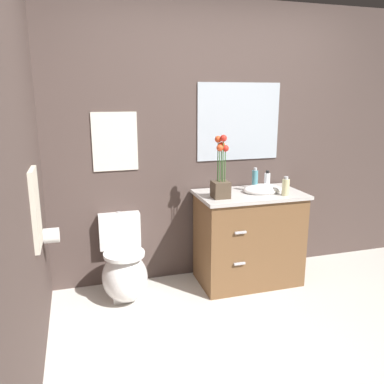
{
  "coord_description": "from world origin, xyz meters",
  "views": [
    {
      "loc": [
        -1.21,
        -1.85,
        1.68
      ],
      "look_at": [
        -0.31,
        1.17,
        0.9
      ],
      "focal_mm": 36.49,
      "sensor_mm": 36.0,
      "label": 1
    }
  ],
  "objects_px": {
    "toilet": "(124,270)",
    "hanging_towel": "(36,209)",
    "wall_poster": "(115,142)",
    "toilet_paper_roll": "(52,235)",
    "wall_mirror": "(239,122)",
    "lotion_bottle": "(286,187)",
    "soap_bottle": "(255,180)",
    "hand_wash_bottle": "(267,181)",
    "flower_vase": "(221,178)",
    "vanity_cabinet": "(249,236)"
  },
  "relations": [
    {
      "from": "wall_poster",
      "to": "toilet_paper_roll",
      "type": "relative_size",
      "value": 4.52
    },
    {
      "from": "toilet",
      "to": "hanging_towel",
      "type": "xyz_separation_m",
      "value": [
        -0.59,
        -0.53,
        0.74
      ]
    },
    {
      "from": "soap_bottle",
      "to": "hand_wash_bottle",
      "type": "xyz_separation_m",
      "value": [
        0.14,
        0.04,
        -0.02
      ]
    },
    {
      "from": "soap_bottle",
      "to": "toilet_paper_roll",
      "type": "xyz_separation_m",
      "value": [
        -1.73,
        -0.21,
        -0.27
      ]
    },
    {
      "from": "flower_vase",
      "to": "soap_bottle",
      "type": "distance_m",
      "value": 0.4
    },
    {
      "from": "lotion_bottle",
      "to": "wall_poster",
      "type": "distance_m",
      "value": 1.51
    },
    {
      "from": "flower_vase",
      "to": "wall_mirror",
      "type": "bearing_deg",
      "value": 50.52
    },
    {
      "from": "wall_poster",
      "to": "soap_bottle",
      "type": "bearing_deg",
      "value": -11.94
    },
    {
      "from": "soap_bottle",
      "to": "lotion_bottle",
      "type": "height_order",
      "value": "soap_bottle"
    },
    {
      "from": "vanity_cabinet",
      "to": "wall_mirror",
      "type": "bearing_deg",
      "value": 90.54
    },
    {
      "from": "lotion_bottle",
      "to": "hand_wash_bottle",
      "type": "distance_m",
      "value": 0.26
    },
    {
      "from": "lotion_bottle",
      "to": "wall_mirror",
      "type": "bearing_deg",
      "value": 118.78
    },
    {
      "from": "toilet",
      "to": "wall_mirror",
      "type": "relative_size",
      "value": 0.86
    },
    {
      "from": "soap_bottle",
      "to": "toilet_paper_roll",
      "type": "distance_m",
      "value": 1.77
    },
    {
      "from": "lotion_bottle",
      "to": "vanity_cabinet",
      "type": "bearing_deg",
      "value": 146.12
    },
    {
      "from": "hand_wash_bottle",
      "to": "soap_bottle",
      "type": "bearing_deg",
      "value": -162.78
    },
    {
      "from": "toilet",
      "to": "lotion_bottle",
      "type": "bearing_deg",
      "value": -8.01
    },
    {
      "from": "soap_bottle",
      "to": "hand_wash_bottle",
      "type": "relative_size",
      "value": 1.24
    },
    {
      "from": "vanity_cabinet",
      "to": "wall_poster",
      "type": "bearing_deg",
      "value": 165.5
    },
    {
      "from": "wall_mirror",
      "to": "hanging_towel",
      "type": "bearing_deg",
      "value": -155.32
    },
    {
      "from": "hand_wash_bottle",
      "to": "toilet_paper_roll",
      "type": "relative_size",
      "value": 1.58
    },
    {
      "from": "vanity_cabinet",
      "to": "flower_vase",
      "type": "bearing_deg",
      "value": -165.11
    },
    {
      "from": "hand_wash_bottle",
      "to": "wall_mirror",
      "type": "relative_size",
      "value": 0.22
    },
    {
      "from": "toilet",
      "to": "toilet_paper_roll",
      "type": "height_order",
      "value": "toilet_paper_roll"
    },
    {
      "from": "wall_mirror",
      "to": "toilet_paper_roll",
      "type": "relative_size",
      "value": 7.27
    },
    {
      "from": "flower_vase",
      "to": "wall_poster",
      "type": "xyz_separation_m",
      "value": [
        -0.82,
        0.38,
        0.29
      ]
    },
    {
      "from": "lotion_bottle",
      "to": "wall_poster",
      "type": "xyz_separation_m",
      "value": [
        -1.39,
        0.46,
        0.38
      ]
    },
    {
      "from": "toilet",
      "to": "hanging_towel",
      "type": "relative_size",
      "value": 1.33
    },
    {
      "from": "vanity_cabinet",
      "to": "hanging_towel",
      "type": "bearing_deg",
      "value": -163.89
    },
    {
      "from": "hand_wash_bottle",
      "to": "hanging_towel",
      "type": "relative_size",
      "value": 0.33
    },
    {
      "from": "vanity_cabinet",
      "to": "soap_bottle",
      "type": "height_order",
      "value": "soap_bottle"
    },
    {
      "from": "soap_bottle",
      "to": "hand_wash_bottle",
      "type": "height_order",
      "value": "soap_bottle"
    },
    {
      "from": "wall_poster",
      "to": "toilet_paper_roll",
      "type": "distance_m",
      "value": 0.95
    },
    {
      "from": "hand_wash_bottle",
      "to": "hanging_towel",
      "type": "bearing_deg",
      "value": -163.16
    },
    {
      "from": "hand_wash_bottle",
      "to": "hanging_towel",
      "type": "distance_m",
      "value": 2.02
    },
    {
      "from": "flower_vase",
      "to": "wall_mirror",
      "type": "xyz_separation_m",
      "value": [
        0.31,
        0.38,
        0.44
      ]
    },
    {
      "from": "wall_mirror",
      "to": "toilet_paper_roll",
      "type": "height_order",
      "value": "wall_mirror"
    },
    {
      "from": "soap_bottle",
      "to": "wall_mirror",
      "type": "xyz_separation_m",
      "value": [
        -0.06,
        0.25,
        0.5
      ]
    },
    {
      "from": "flower_vase",
      "to": "hanging_towel",
      "type": "xyz_separation_m",
      "value": [
        -1.42,
        -0.42,
        -0.03
      ]
    },
    {
      "from": "wall_mirror",
      "to": "toilet_paper_roll",
      "type": "distance_m",
      "value": 1.9
    },
    {
      "from": "toilet",
      "to": "hand_wash_bottle",
      "type": "height_order",
      "value": "hand_wash_bottle"
    },
    {
      "from": "wall_mirror",
      "to": "toilet",
      "type": "bearing_deg",
      "value": -166.72
    },
    {
      "from": "wall_poster",
      "to": "wall_mirror",
      "type": "bearing_deg",
      "value": 0.0
    },
    {
      "from": "soap_bottle",
      "to": "wall_mirror",
      "type": "height_order",
      "value": "wall_mirror"
    },
    {
      "from": "hand_wash_bottle",
      "to": "toilet_paper_roll",
      "type": "distance_m",
      "value": 1.91
    },
    {
      "from": "wall_poster",
      "to": "lotion_bottle",
      "type": "bearing_deg",
      "value": -18.44
    },
    {
      "from": "flower_vase",
      "to": "hanging_towel",
      "type": "bearing_deg",
      "value": -163.62
    },
    {
      "from": "hand_wash_bottle",
      "to": "toilet",
      "type": "bearing_deg",
      "value": -177.47
    },
    {
      "from": "toilet_paper_roll",
      "to": "hanging_towel",
      "type": "bearing_deg",
      "value": -99.47
    },
    {
      "from": "toilet",
      "to": "hanging_towel",
      "type": "bearing_deg",
      "value": -138.43
    }
  ]
}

